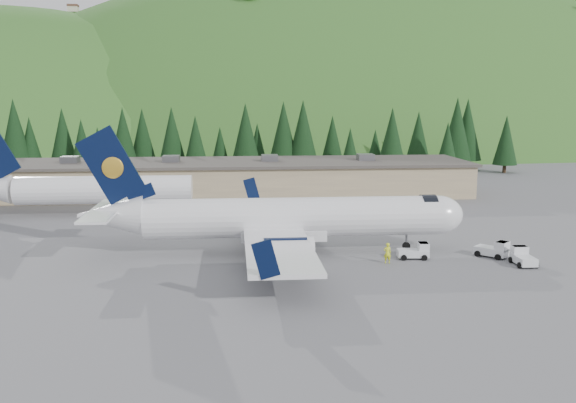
# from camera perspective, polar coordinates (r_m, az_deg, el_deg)

# --- Properties ---
(ground) EXTENTS (600.00, 600.00, 0.00)m
(ground) POSITION_cam_1_polar(r_m,az_deg,el_deg) (62.42, 0.49, -4.51)
(ground) COLOR slate
(airliner) EXTENTS (37.01, 34.67, 12.33)m
(airliner) POSITION_cam_1_polar(r_m,az_deg,el_deg) (61.63, -0.51, -1.56)
(airliner) COLOR white
(airliner) RESTS_ON ground
(second_airliner) EXTENTS (27.50, 11.00, 10.05)m
(second_airliner) POSITION_cam_1_polar(r_m,az_deg,el_deg) (85.29, -17.92, 1.04)
(second_airliner) COLOR white
(second_airliner) RESTS_ON ground
(baggage_tug_a) EXTENTS (2.96, 1.94, 1.52)m
(baggage_tug_a) POSITION_cam_1_polar(r_m,az_deg,el_deg) (60.97, 11.29, -4.37)
(baggage_tug_a) COLOR silver
(baggage_tug_a) RESTS_ON ground
(baggage_tug_b) EXTENTS (3.15, 3.22, 1.60)m
(baggage_tug_b) POSITION_cam_1_polar(r_m,az_deg,el_deg) (63.30, 17.87, -4.11)
(baggage_tug_b) COLOR silver
(baggage_tug_b) RESTS_ON ground
(baggage_tug_c) EXTENTS (1.84, 2.96, 1.55)m
(baggage_tug_c) POSITION_cam_1_polar(r_m,az_deg,el_deg) (61.38, 20.12, -4.66)
(baggage_tug_c) COLOR silver
(baggage_tug_c) RESTS_ON ground
(terminal_building) EXTENTS (71.00, 17.00, 6.10)m
(terminal_building) POSITION_cam_1_polar(r_m,az_deg,el_deg) (99.10, -4.53, 2.14)
(terminal_building) COLOR gray
(terminal_building) RESTS_ON ground
(ramp_worker) EXTENTS (0.69, 0.46, 1.89)m
(ramp_worker) POSITION_cam_1_polar(r_m,az_deg,el_deg) (58.77, 8.83, -4.55)
(ramp_worker) COLOR yellow
(ramp_worker) RESTS_ON ground
(tree_line) EXTENTS (112.65, 18.08, 13.83)m
(tree_line) POSITION_cam_1_polar(r_m,az_deg,el_deg) (122.13, -5.14, 5.71)
(tree_line) COLOR black
(tree_line) RESTS_ON ground
(hills) EXTENTS (614.00, 330.00, 300.00)m
(hills) POSITION_cam_1_polar(r_m,az_deg,el_deg) (291.06, 7.08, -10.41)
(hills) COLOR #2D6520
(hills) RESTS_ON ground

